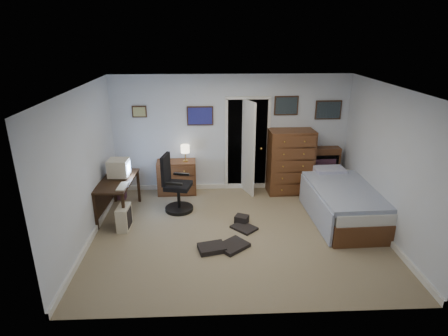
% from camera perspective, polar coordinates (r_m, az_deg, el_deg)
% --- Properties ---
extents(floor, '(5.00, 4.00, 0.02)m').
position_cam_1_polar(floor, '(6.64, 2.10, -9.90)').
color(floor, gray).
rests_on(floor, ground).
extents(computer_desk, '(0.64, 1.27, 0.72)m').
position_cam_1_polar(computer_desk, '(7.31, -16.55, -2.93)').
color(computer_desk, black).
rests_on(computer_desk, floor).
extents(crt_monitor, '(0.39, 0.36, 0.34)m').
position_cam_1_polar(crt_monitor, '(7.29, -15.73, 0.00)').
color(crt_monitor, beige).
rests_on(crt_monitor, computer_desk).
extents(keyboard, '(0.16, 0.39, 0.02)m').
position_cam_1_polar(keyboard, '(6.86, -15.21, -2.72)').
color(keyboard, beige).
rests_on(keyboard, computer_desk).
extents(pc_tower, '(0.22, 0.41, 0.43)m').
position_cam_1_polar(pc_tower, '(6.90, -14.98, -7.30)').
color(pc_tower, beige).
rests_on(pc_tower, floor).
extents(office_chair, '(0.65, 0.65, 1.13)m').
position_cam_1_polar(office_chair, '(7.29, -7.45, -3.25)').
color(office_chair, black).
rests_on(office_chair, floor).
extents(media_stack, '(0.18, 0.18, 0.87)m').
position_cam_1_polar(media_stack, '(8.01, -15.55, -1.69)').
color(media_stack, maroon).
rests_on(media_stack, floor).
extents(low_dresser, '(0.83, 0.44, 0.73)m').
position_cam_1_polar(low_dresser, '(8.09, -7.20, -1.40)').
color(low_dresser, brown).
rests_on(low_dresser, floor).
extents(table_lamp, '(0.19, 0.19, 0.35)m').
position_cam_1_polar(table_lamp, '(7.87, -5.94, 2.84)').
color(table_lamp, gold).
rests_on(table_lamp, low_dresser).
extents(doorway, '(0.96, 1.12, 2.05)m').
position_cam_1_polar(doorway, '(8.37, 3.33, 4.09)').
color(doorway, black).
rests_on(doorway, floor).
extents(tall_dresser, '(0.97, 0.60, 1.38)m').
position_cam_1_polar(tall_dresser, '(8.11, 10.03, 0.97)').
color(tall_dresser, brown).
rests_on(tall_dresser, floor).
extents(headboard_bookcase, '(1.07, 0.31, 0.95)m').
position_cam_1_polar(headboard_bookcase, '(8.42, 13.60, 0.08)').
color(headboard_bookcase, brown).
rests_on(headboard_bookcase, floor).
extents(bed, '(1.22, 2.17, 0.70)m').
position_cam_1_polar(bed, '(7.33, 17.53, -4.88)').
color(bed, brown).
rests_on(bed, floor).
extents(wall_posters, '(4.38, 0.04, 0.60)m').
position_cam_1_polar(wall_posters, '(7.93, 5.27, 8.69)').
color(wall_posters, '#331E11').
rests_on(wall_posters, floor).
extents(floor_clutter, '(1.08, 1.25, 0.15)m').
position_cam_1_polar(floor_clutter, '(6.40, 0.93, -10.61)').
color(floor_clutter, black).
rests_on(floor_clutter, floor).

